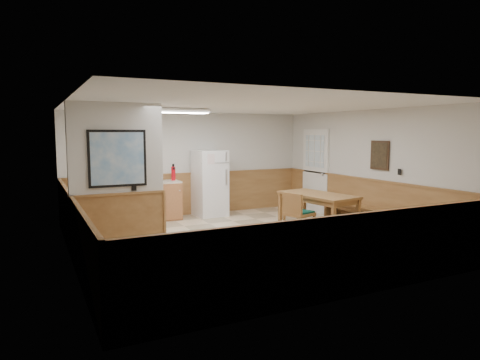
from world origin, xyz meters
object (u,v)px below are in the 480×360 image
fire_extinguisher (173,173)px  refrigerator (210,183)px  dining_bench (353,209)px  dining_table (318,198)px  soap_bottle (101,180)px  dining_chair (296,211)px

fire_extinguisher → refrigerator: bearing=-0.9°
dining_bench → dining_table: bearing=-179.9°
fire_extinguisher → soap_bottle: 1.63m
soap_bottle → dining_bench: bearing=-25.7°
refrigerator → fire_extinguisher: (-0.90, 0.04, 0.27)m
dining_bench → dining_chair: dining_chair is taller
dining_bench → fire_extinguisher: 4.16m
dining_table → dining_bench: (0.98, 0.03, -0.31)m
refrigerator → fire_extinguisher: size_ratio=4.08×
refrigerator → dining_chair: bearing=-77.9°
refrigerator → fire_extinguisher: refrigerator is taller
dining_table → dining_chair: 0.77m
fire_extinguisher → soap_bottle: fire_extinguisher is taller
refrigerator → soap_bottle: bearing=176.2°
dining_chair → fire_extinguisher: fire_extinguisher is taller
dining_bench → soap_bottle: bearing=152.5°
dining_bench → soap_bottle: 5.53m
dining_chair → fire_extinguisher: size_ratio=2.18×
fire_extinguisher → dining_chair: bearing=-57.1°
refrigerator → dining_table: size_ratio=0.90×
dining_table → fire_extinguisher: size_ratio=4.53×
dining_bench → fire_extinguisher: bearing=142.3°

